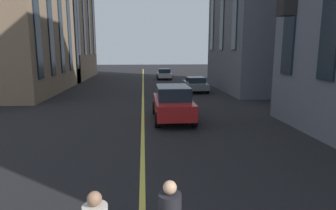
% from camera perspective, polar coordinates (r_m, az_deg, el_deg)
% --- Properties ---
extents(lane_centre_line, '(80.00, 0.16, 0.01)m').
position_cam_1_polar(lane_centre_line, '(22.21, -4.94, 0.80)').
color(lane_centre_line, '#D8C64C').
rests_on(lane_centre_line, ground_plane).
extents(car_red_far, '(4.70, 2.14, 1.88)m').
position_cam_1_polar(car_red_far, '(15.94, 0.96, 0.49)').
color(car_red_far, '#B21E1E').
rests_on(car_red_far, ground_plane).
extents(car_grey_parked_a, '(4.40, 1.95, 1.37)m').
position_cam_1_polar(car_grey_parked_a, '(27.45, 5.36, 4.14)').
color(car_grey_parked_a, slate).
rests_on(car_grey_parked_a, ground_plane).
extents(car_silver_near, '(3.90, 1.89, 1.40)m').
position_cam_1_polar(car_silver_near, '(39.38, -0.77, 6.12)').
color(car_silver_near, '#B7BABF').
rests_on(car_silver_near, ground_plane).
extents(building_left_far, '(15.45, 9.84, 12.32)m').
position_cam_1_polar(building_left_far, '(31.02, -29.33, 13.70)').
color(building_left_far, '#846B51').
rests_on(building_left_far, ground_plane).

